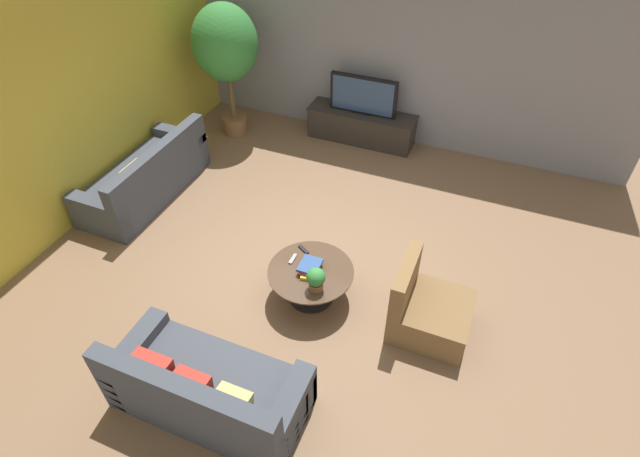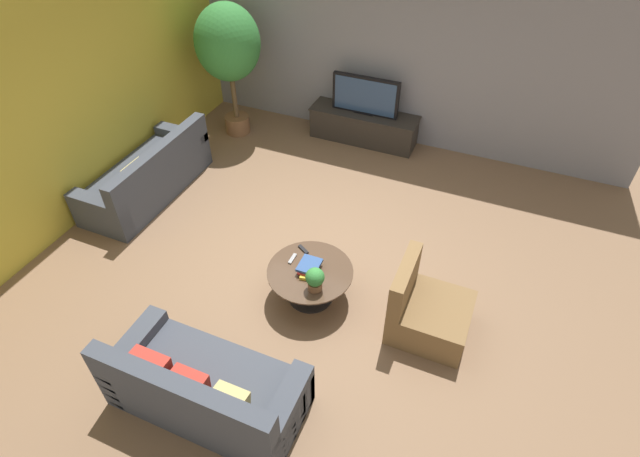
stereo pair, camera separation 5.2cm
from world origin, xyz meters
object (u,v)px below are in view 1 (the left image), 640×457
Objects in this scene: coffee_table at (311,279)px; couch_by_wall at (147,178)px; couch_near_entry at (207,390)px; potted_palm_tall at (225,47)px; armchair_wicker at (427,310)px; television at (363,95)px; potted_plant_tabletop at (316,279)px; media_console at (361,126)px.

coffee_table is 3.04m from couch_by_wall.
potted_palm_tall reaches higher than couch_near_entry.
armchair_wicker is at bearing 3.00° from coffee_table.
television is 0.53× the size of couch_by_wall.
potted_palm_tall reaches higher than potted_plant_tabletop.
potted_plant_tabletop is (0.73, -3.67, -0.23)m from television.
potted_plant_tabletop is (3.06, -1.11, 0.29)m from couch_by_wall.
couch_by_wall is 4.29m from armchair_wicker.
coffee_table is (0.58, -3.45, -0.51)m from television.
couch_by_wall reaches higher than media_console.
potted_palm_tall is 4.26m from potted_plant_tabletop.
coffee_table is 3.42× the size of potted_plant_tabletop.
television is at bearing 99.51° from coffee_table.
television is (0.00, -0.00, 0.54)m from media_console.
media_console is at bearing 29.15° from armchair_wicker.
coffee_table is 0.39m from potted_plant_tabletop.
potted_plant_tabletop is (0.73, -3.67, 0.31)m from media_console.
couch_by_wall is at bearing -44.50° from couch_near_entry.
coffee_table is at bearing 93.00° from armchair_wicker.
couch_by_wall reaches higher than potted_plant_tabletop.
armchair_wicker is 3.06× the size of potted_plant_tabletop.
couch_by_wall is 3.27m from potted_plant_tabletop.
armchair_wicker is (1.89, -3.38, 0.01)m from media_console.
armchair_wicker is (1.65, 1.70, -0.01)m from couch_near_entry.
coffee_table is 0.53× the size of couch_near_entry.
couch_near_entry is (0.24, -5.08, 0.02)m from media_console.
television is at bearing -87.35° from couch_near_entry.
television is at bearing 15.54° from potted_palm_tall.
potted_palm_tall is at bearing -164.46° from television.
potted_palm_tall is at bearing 54.46° from armchair_wicker.
couch_by_wall is 2.34m from potted_palm_tall.
couch_by_wall and couch_near_entry have the same top height.
media_console is 6.25× the size of potted_plant_tabletop.
couch_by_wall is at bearing 162.96° from coffee_table.
television is 1.25× the size of armchair_wicker.
coffee_table is at bearing -47.63° from potted_palm_tall.
potted_palm_tall is at bearing -164.42° from media_console.
couch_near_entry is at bearing -63.13° from potted_palm_tall.
coffee_table is 1.31m from armchair_wicker.
potted_palm_tall reaches higher than coffee_table.
armchair_wicker is at bearing 78.97° from couch_by_wall.
coffee_table is 1.66m from couch_near_entry.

